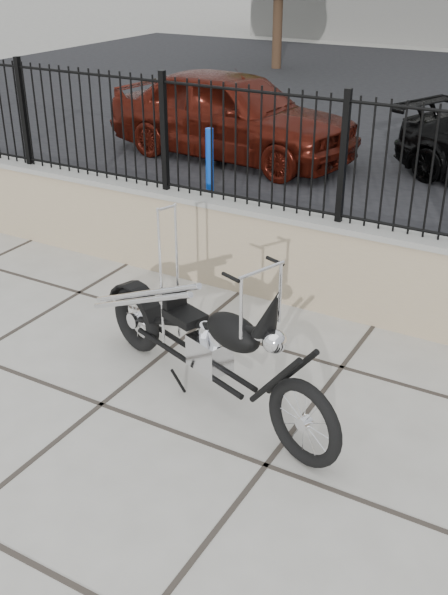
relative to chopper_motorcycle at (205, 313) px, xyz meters
name	(u,v)px	position (x,y,z in m)	size (l,w,h in m)	color
ground_plane	(101,405)	(-0.67, -0.54, -0.78)	(90.00, 90.00, 0.00)	#99968E
retaining_wall	(246,247)	(-0.67, 1.96, -0.30)	(14.00, 0.36, 0.96)	gray
iron_fence	(248,146)	(-0.67, 1.96, 0.78)	(14.00, 0.08, 1.20)	black
chopper_motorcycle	(205,313)	(0.00, 0.00, 0.00)	(2.60, 0.46, 1.56)	black
car_red	(232,114)	(-3.35, 6.45, -0.02)	(1.79, 4.45, 1.51)	#441109
bollard_a	(210,162)	(-2.67, 4.55, -0.29)	(0.12, 0.12, 0.98)	#0C36BA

